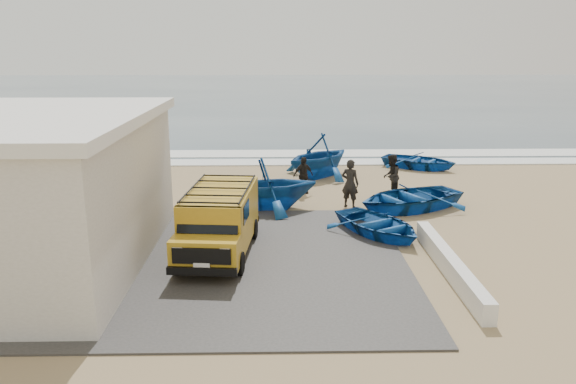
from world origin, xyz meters
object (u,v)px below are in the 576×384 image
object	(u,v)px
boat_far_left	(319,156)
boat_mid_left	(268,184)
parapet	(450,265)
van	(219,219)
fisherman_front	(350,183)
fisherman_middle	(391,176)
fisherman_back	(303,175)
boat_near_right	(409,198)
boat_near_left	(378,225)
boat_far_right	(419,161)

from	to	relation	value
boat_far_left	boat_mid_left	bearing A→B (deg)	-69.27
parapet	van	world-z (taller)	van
van	fisherman_front	bearing A→B (deg)	52.17
boat_mid_left	fisherman_middle	distance (m)	5.29
fisherman_middle	fisherman_back	size ratio (longest dim) A/B	1.14
parapet	boat_far_left	distance (m)	12.04
parapet	fisherman_front	xyz separation A→B (m)	(-1.91, 6.57, 0.67)
van	boat_near_right	xyz separation A→B (m)	(6.74, 4.55, -0.63)
fisherman_front	boat_near_left	bearing A→B (deg)	126.60
boat_mid_left	fisherman_front	bearing A→B (deg)	-96.65
fisherman_front	van	bearing A→B (deg)	74.55
boat_far_right	fisherman_back	distance (m)	7.80
fisherman_front	fisherman_middle	world-z (taller)	fisherman_front
boat_near_right	boat_far_right	xyz separation A→B (m)	(2.19, 7.23, -0.06)
van	fisherman_back	size ratio (longest dim) A/B	3.08
boat_far_right	fisherman_front	distance (m)	8.24
boat_near_right	boat_mid_left	size ratio (longest dim) A/B	1.16
boat_mid_left	boat_far_left	size ratio (longest dim) A/B	0.96
boat_far_left	boat_near_right	bearing A→B (deg)	-16.51
parapet	boat_near_right	size ratio (longest dim) A/B	1.38
boat_near_left	parapet	bearing A→B (deg)	-97.44
boat_mid_left	boat_far_left	world-z (taller)	boat_far_left
parapet	van	size ratio (longest dim) A/B	1.25
boat_near_left	boat_mid_left	distance (m)	4.83
fisherman_middle	boat_mid_left	bearing A→B (deg)	-48.73
boat_near_right	fisherman_front	world-z (taller)	fisherman_front
boat_far_left	boat_far_right	size ratio (longest dim) A/B	1.05
boat_near_left	boat_mid_left	xyz separation A→B (m)	(-3.67, 3.08, 0.62)
fisherman_front	fisherman_back	xyz separation A→B (m)	(-1.70, 2.10, -0.16)
boat_near_right	fisherman_middle	world-z (taller)	fisherman_middle
parapet	van	xyz separation A→B (m)	(-6.43, 1.73, 0.80)
van	boat_far_right	bearing A→B (deg)	58.06
boat_near_left	fisherman_front	bearing A→B (deg)	68.61
van	fisherman_middle	world-z (taller)	van
boat_near_left	boat_far_left	world-z (taller)	boat_far_left
van	boat_near_right	bearing A→B (deg)	39.23
parapet	fisherman_back	size ratio (longest dim) A/B	3.84
parapet	boat_far_left	world-z (taller)	boat_far_left
van	fisherman_middle	bearing A→B (deg)	49.71
parapet	fisherman_back	xyz separation A→B (m)	(-3.60, 8.67, 0.51)
boat_near_left	fisherman_middle	size ratio (longest dim) A/B	1.99
boat_near_left	boat_mid_left	size ratio (longest dim) A/B	0.94
boat_far_left	van	bearing A→B (deg)	-66.12
boat_far_left	fisherman_middle	bearing A→B (deg)	-9.71
boat_far_right	fisherman_middle	distance (m)	6.08
boat_far_right	fisherman_front	size ratio (longest dim) A/B	1.98
fisherman_front	fisherman_back	distance (m)	2.71
van	fisherman_middle	distance (m)	8.96
parapet	fisherman_front	size ratio (longest dim) A/B	3.19
boat_far_right	fisherman_back	xyz separation A→B (m)	(-6.10, -4.84, 0.40)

